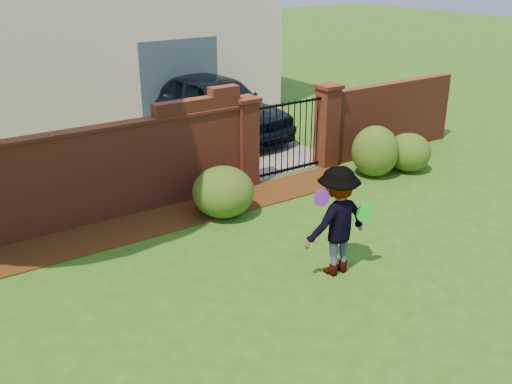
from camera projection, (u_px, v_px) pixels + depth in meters
ground at (259, 308)px, 8.03m from camera, size 80.00×80.00×0.01m
mulch_bed at (105, 235)px, 10.09m from camera, size 11.10×1.08×0.03m
brick_wall at (24, 187)px, 9.70m from camera, size 8.70×0.31×2.16m
brick_wall_return at (389, 117)px, 14.21m from camera, size 4.00×0.25×1.70m
pillar_left at (246, 142)px, 11.99m from camera, size 0.50×0.50×1.88m
pillar_right at (327, 125)px, 13.13m from camera, size 0.50×0.50×1.88m
iron_gate at (288, 138)px, 12.60m from camera, size 1.78×0.03×1.60m
driveway at (199, 132)px, 15.98m from camera, size 3.20×8.00×0.01m
house at (50, 7)px, 16.56m from camera, size 12.40×6.40×6.30m
car at (224, 107)px, 15.29m from camera, size 2.52×5.00×1.63m
shrub_left at (223, 192)px, 10.72m from camera, size 1.15×1.15×0.94m
shrub_middle at (375, 151)px, 12.66m from camera, size 1.02×1.02×1.12m
shrub_right at (409, 152)px, 13.01m from camera, size 0.97×0.97×0.86m
man at (338, 222)px, 8.61m from camera, size 1.10×0.63×1.70m
frisbee_purple at (322, 198)px, 8.25m from camera, size 0.26×0.10×0.25m
frisbee_green at (365, 213)px, 8.59m from camera, size 0.29×0.15×0.29m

